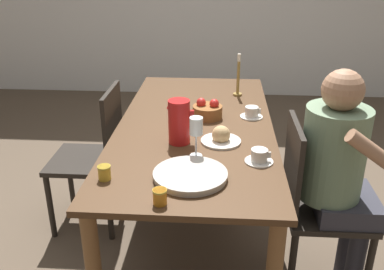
{
  "coord_description": "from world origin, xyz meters",
  "views": [
    {
      "loc": [
        0.14,
        -2.28,
        1.69
      ],
      "look_at": [
        0.0,
        -0.28,
        0.8
      ],
      "focal_mm": 40.0,
      "sensor_mm": 36.0,
      "label": 1
    }
  ],
  "objects_px": {
    "chair_person_side": "(314,202)",
    "fruit_bowl": "(207,111)",
    "candlestick_tall": "(238,80)",
    "red_pitcher": "(179,121)",
    "person_seated": "(339,168)",
    "teacup_across": "(252,113)",
    "serving_tray": "(190,175)",
    "bread_plate": "(221,137)",
    "chair_opposite": "(96,154)",
    "jam_jar_amber": "(160,196)",
    "wine_glass_water": "(196,128)",
    "teacup_near_person": "(259,157)",
    "jam_jar_red": "(104,172)"
  },
  "relations": [
    {
      "from": "teacup_near_person",
      "to": "chair_person_side",
      "type": "bearing_deg",
      "value": 12.62
    },
    {
      "from": "chair_person_side",
      "to": "red_pitcher",
      "type": "height_order",
      "value": "red_pitcher"
    },
    {
      "from": "red_pitcher",
      "to": "bread_plate",
      "type": "xyz_separation_m",
      "value": [
        0.22,
        0.02,
        -0.09
      ]
    },
    {
      "from": "teacup_near_person",
      "to": "serving_tray",
      "type": "relative_size",
      "value": 0.41
    },
    {
      "from": "teacup_across",
      "to": "bread_plate",
      "type": "height_order",
      "value": "bread_plate"
    },
    {
      "from": "serving_tray",
      "to": "jam_jar_amber",
      "type": "bearing_deg",
      "value": -116.36
    },
    {
      "from": "chair_opposite",
      "to": "person_seated",
      "type": "xyz_separation_m",
      "value": [
        1.35,
        -0.49,
        0.22
      ]
    },
    {
      "from": "chair_opposite",
      "to": "jam_jar_red",
      "type": "distance_m",
      "value": 0.84
    },
    {
      "from": "chair_opposite",
      "to": "jam_jar_amber",
      "type": "height_order",
      "value": "chair_opposite"
    },
    {
      "from": "chair_opposite",
      "to": "person_seated",
      "type": "relative_size",
      "value": 0.77
    },
    {
      "from": "chair_opposite",
      "to": "candlestick_tall",
      "type": "relative_size",
      "value": 3.2
    },
    {
      "from": "chair_person_side",
      "to": "fruit_bowl",
      "type": "relative_size",
      "value": 5.23
    },
    {
      "from": "teacup_near_person",
      "to": "serving_tray",
      "type": "height_order",
      "value": "teacup_near_person"
    },
    {
      "from": "wine_glass_water",
      "to": "chair_person_side",
      "type": "bearing_deg",
      "value": 2.38
    },
    {
      "from": "chair_opposite",
      "to": "red_pitcher",
      "type": "xyz_separation_m",
      "value": [
        0.56,
        -0.33,
        0.37
      ]
    },
    {
      "from": "chair_person_side",
      "to": "candlestick_tall",
      "type": "bearing_deg",
      "value": -158.03
    },
    {
      "from": "wine_glass_water",
      "to": "jam_jar_amber",
      "type": "distance_m",
      "value": 0.46
    },
    {
      "from": "bread_plate",
      "to": "person_seated",
      "type": "bearing_deg",
      "value": -17.52
    },
    {
      "from": "candlestick_tall",
      "to": "jam_jar_red",
      "type": "bearing_deg",
      "value": -117.01
    },
    {
      "from": "red_pitcher",
      "to": "teacup_near_person",
      "type": "distance_m",
      "value": 0.45
    },
    {
      "from": "chair_opposite",
      "to": "red_pitcher",
      "type": "distance_m",
      "value": 0.75
    },
    {
      "from": "serving_tray",
      "to": "fruit_bowl",
      "type": "bearing_deg",
      "value": 86.25
    },
    {
      "from": "person_seated",
      "to": "teacup_near_person",
      "type": "xyz_separation_m",
      "value": [
        -0.39,
        -0.03,
        0.06
      ]
    },
    {
      "from": "person_seated",
      "to": "teacup_across",
      "type": "relative_size",
      "value": 8.81
    },
    {
      "from": "wine_glass_water",
      "to": "candlestick_tall",
      "type": "height_order",
      "value": "candlestick_tall"
    },
    {
      "from": "fruit_bowl",
      "to": "wine_glass_water",
      "type": "bearing_deg",
      "value": -94.03
    },
    {
      "from": "person_seated",
      "to": "chair_opposite",
      "type": "bearing_deg",
      "value": -110.13
    },
    {
      "from": "chair_person_side",
      "to": "chair_opposite",
      "type": "bearing_deg",
      "value": -110.09
    },
    {
      "from": "chair_person_side",
      "to": "wine_glass_water",
      "type": "bearing_deg",
      "value": -87.62
    },
    {
      "from": "bread_plate",
      "to": "jam_jar_red",
      "type": "distance_m",
      "value": 0.66
    },
    {
      "from": "teacup_across",
      "to": "jam_jar_red",
      "type": "distance_m",
      "value": 1.05
    },
    {
      "from": "teacup_near_person",
      "to": "jam_jar_red",
      "type": "xyz_separation_m",
      "value": [
        -0.69,
        -0.21,
        0.01
      ]
    },
    {
      "from": "chair_person_side",
      "to": "person_seated",
      "type": "distance_m",
      "value": 0.24
    },
    {
      "from": "jam_jar_amber",
      "to": "fruit_bowl",
      "type": "height_order",
      "value": "fruit_bowl"
    },
    {
      "from": "serving_tray",
      "to": "bread_plate",
      "type": "distance_m",
      "value": 0.41
    },
    {
      "from": "teacup_near_person",
      "to": "serving_tray",
      "type": "xyz_separation_m",
      "value": [
        -0.31,
        -0.18,
        -0.01
      ]
    },
    {
      "from": "wine_glass_water",
      "to": "jam_jar_amber",
      "type": "bearing_deg",
      "value": -105.14
    },
    {
      "from": "red_pitcher",
      "to": "jam_jar_red",
      "type": "bearing_deg",
      "value": -125.31
    },
    {
      "from": "bread_plate",
      "to": "fruit_bowl",
      "type": "bearing_deg",
      "value": 103.46
    },
    {
      "from": "red_pitcher",
      "to": "candlestick_tall",
      "type": "xyz_separation_m",
      "value": [
        0.32,
        0.8,
        -0.01
      ]
    },
    {
      "from": "red_pitcher",
      "to": "teacup_near_person",
      "type": "xyz_separation_m",
      "value": [
        0.4,
        -0.2,
        -0.09
      ]
    },
    {
      "from": "chair_person_side",
      "to": "fruit_bowl",
      "type": "height_order",
      "value": "chair_person_side"
    },
    {
      "from": "chair_opposite",
      "to": "person_seated",
      "type": "distance_m",
      "value": 1.45
    },
    {
      "from": "jam_jar_amber",
      "to": "red_pitcher",
      "type": "bearing_deg",
      "value": 88.02
    },
    {
      "from": "chair_opposite",
      "to": "bread_plate",
      "type": "relative_size",
      "value": 4.39
    },
    {
      "from": "person_seated",
      "to": "jam_jar_amber",
      "type": "bearing_deg",
      "value": -62.22
    },
    {
      "from": "jam_jar_amber",
      "to": "teacup_across",
      "type": "bearing_deg",
      "value": 66.85
    },
    {
      "from": "chair_opposite",
      "to": "wine_glass_water",
      "type": "bearing_deg",
      "value": -126.38
    },
    {
      "from": "person_seated",
      "to": "candlestick_tall",
      "type": "height_order",
      "value": "person_seated"
    },
    {
      "from": "chair_opposite",
      "to": "candlestick_tall",
      "type": "bearing_deg",
      "value": -62.4
    }
  ]
}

